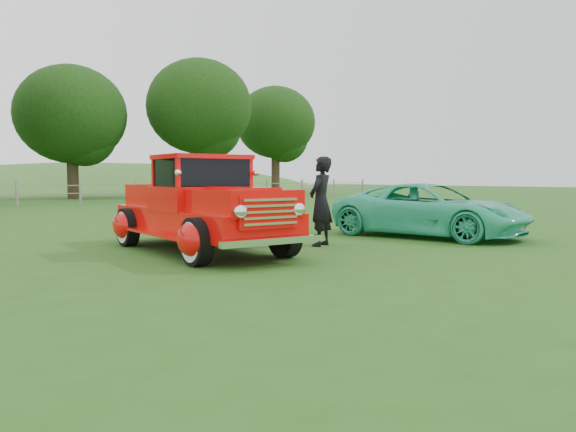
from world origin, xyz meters
TOP-DOWN VIEW (x-y plane):
  - ground at (0.00, 0.00)m, footprint 140.00×140.00m
  - fence_line at (0.00, 22.00)m, footprint 48.00×0.12m
  - tree_near_east at (5.00, 29.00)m, footprint 6.80×6.80m
  - tree_mid_east at (13.00, 27.00)m, footprint 7.20×7.20m
  - tree_far_east at (22.00, 30.00)m, footprint 6.60×6.60m
  - red_pickup at (-1.68, 2.15)m, footprint 2.50×5.10m
  - teal_sedan at (3.71, 1.02)m, footprint 2.86×4.75m
  - man at (0.61, 1.36)m, footprint 0.77×0.65m

SIDE VIEW (x-z plane):
  - ground at x=0.00m, z-range 0.00..0.00m
  - fence_line at x=0.00m, z-range 0.00..1.20m
  - teal_sedan at x=3.71m, z-range 0.00..1.23m
  - red_pickup at x=-1.68m, z-range -0.09..1.69m
  - man at x=0.61m, z-range 0.00..1.79m
  - tree_near_east at x=5.00m, z-range 1.08..9.41m
  - tree_far_east at x=22.00m, z-range 1.43..10.29m
  - tree_mid_east at x=13.00m, z-range 1.45..10.89m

